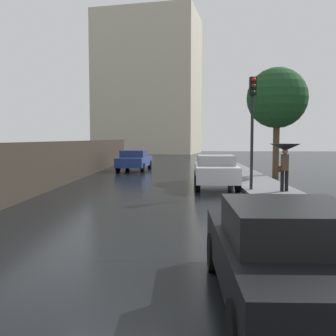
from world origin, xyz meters
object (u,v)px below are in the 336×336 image
(pedestrian_with_umbrella_near, at_px, (285,152))
(traffic_light, at_px, (252,112))
(car_black_far_ahead, at_px, (287,253))
(street_tree_near, at_px, (277,98))
(car_blue_near_kerb, at_px, (135,160))
(car_white_mid_road, at_px, (216,170))

(pedestrian_with_umbrella_near, relative_size, traffic_light, 0.41)
(car_black_far_ahead, distance_m, street_tree_near, 18.60)
(car_blue_near_kerb, relative_size, car_black_far_ahead, 1.10)
(car_blue_near_kerb, relative_size, street_tree_near, 0.73)
(car_white_mid_road, bearing_deg, pedestrian_with_umbrella_near, -40.79)
(car_blue_near_kerb, relative_size, pedestrian_with_umbrella_near, 2.43)
(street_tree_near, bearing_deg, car_black_far_ahead, -102.84)
(car_black_far_ahead, height_order, traffic_light, traffic_light)
(car_white_mid_road, distance_m, traffic_light, 3.34)
(car_blue_near_kerb, bearing_deg, car_white_mid_road, 121.82)
(car_white_mid_road, xyz_separation_m, street_tree_near, (3.92, 5.07, 3.75))
(car_white_mid_road, xyz_separation_m, traffic_light, (1.32, -1.76, 2.51))
(pedestrian_with_umbrella_near, bearing_deg, car_blue_near_kerb, -63.14)
(street_tree_near, bearing_deg, traffic_light, -110.85)
(car_blue_near_kerb, height_order, pedestrian_with_umbrella_near, pedestrian_with_umbrella_near)
(traffic_light, relative_size, street_tree_near, 0.72)
(pedestrian_with_umbrella_near, distance_m, street_tree_near, 7.98)
(pedestrian_with_umbrella_near, bearing_deg, traffic_light, -28.44)
(car_black_far_ahead, relative_size, pedestrian_with_umbrella_near, 2.20)
(car_blue_near_kerb, relative_size, car_white_mid_road, 1.06)
(car_blue_near_kerb, bearing_deg, traffic_light, 123.42)
(car_white_mid_road, distance_m, street_tree_near, 7.43)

